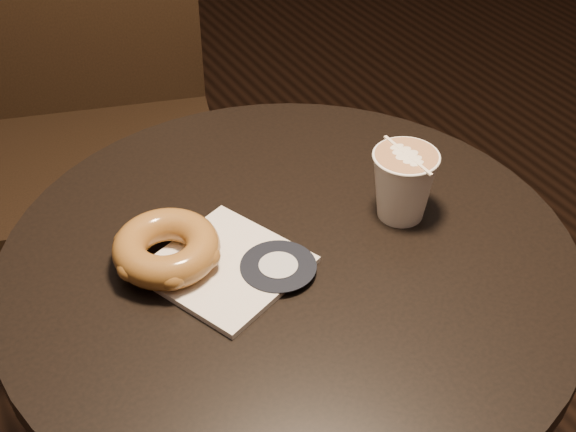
{
  "coord_description": "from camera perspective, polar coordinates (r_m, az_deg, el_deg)",
  "views": [
    {
      "loc": [
        -0.36,
        -0.62,
        1.4
      ],
      "look_at": [
        0.01,
        0.03,
        0.79
      ],
      "focal_mm": 50.0,
      "sensor_mm": 36.0,
      "label": 1
    }
  ],
  "objects": [
    {
      "name": "cafe_table",
      "position": [
        1.11,
        0.11,
        -10.56
      ],
      "size": [
        0.7,
        0.7,
        0.75
      ],
      "color": "black",
      "rests_on": "ground"
    },
    {
      "name": "chair",
      "position": [
        1.62,
        -13.48,
        9.17
      ],
      "size": [
        0.54,
        0.54,
        1.1
      ],
      "rotation": [
        0.0,
        0.0,
        -0.3
      ],
      "color": "black",
      "rests_on": "ground"
    },
    {
      "name": "pastry_bag",
      "position": [
        0.94,
        -4.4,
        -3.63
      ],
      "size": [
        0.21,
        0.21,
        0.01
      ],
      "primitive_type": "cube",
      "rotation": [
        0.0,
        0.0,
        0.38
      ],
      "color": "silver",
      "rests_on": "cafe_table"
    },
    {
      "name": "doughnut",
      "position": [
        0.94,
        -8.64,
        -2.26
      ],
      "size": [
        0.13,
        0.13,
        0.04
      ],
      "primitive_type": "torus",
      "color": "brown",
      "rests_on": "pastry_bag"
    },
    {
      "name": "latte_cup",
      "position": [
        1.0,
        8.19,
        2.18
      ],
      "size": [
        0.08,
        0.08,
        0.09
      ],
      "primitive_type": null,
      "color": "white",
      "rests_on": "cafe_table"
    }
  ]
}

